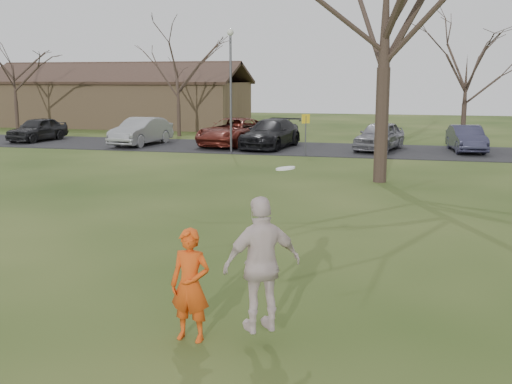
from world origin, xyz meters
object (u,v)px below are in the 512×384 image
Objects in this scene: player_defender at (190,285)px; car_3 at (271,134)px; car_1 at (141,131)px; car_2 at (234,132)px; catching_play at (262,264)px; car_5 at (466,139)px; car_4 at (380,136)px; car_0 at (37,129)px; building at (120,102)px; lamp_post at (231,75)px.

car_3 is (-4.45, 24.87, -0.02)m from player_defender.
car_1 reaches higher than car_2.
catching_play is (7.82, -25.42, 0.41)m from car_2.
car_5 is 1.75× the size of catching_play.
car_2 is (-6.74, 25.45, -0.02)m from player_defender.
car_1 is at bearing -162.66° from car_4.
car_1 reaches higher than car_0.
car_5 is at bearing 11.29° from car_2.
car_5 is (4.44, 0.38, -0.08)m from car_4.
car_5 is 25.98m from catching_play.
car_4 reaches higher than car_0.
car_2 is 0.27× the size of building.
lamp_post is at bearing -65.41° from car_2.
player_defender is 0.71× the size of catching_play.
lamp_post is at bearing -47.91° from building.
lamp_post reaches higher than car_4.
car_5 is (12.61, 0.11, -0.10)m from car_2.
catching_play is at bearing -76.43° from car_4.
player_defender reaches higher than car_1.
car_4 is 25.03m from building.
car_1 reaches higher than car_5.
car_2 reaches higher than car_0.
car_0 is 0.67× the size of lamp_post.
car_3 is at bearing -40.16° from building.
car_0 is 32.18m from catching_play.
car_4 reaches higher than car_5.
car_4 is at bearing 19.70° from lamp_post.
lamp_post is (5.98, -1.98, 3.15)m from car_1.
building is (-21.46, 12.83, 1.13)m from car_4.
building is at bearing 163.52° from car_4.
car_3 is at bearing 9.28° from car_1.
car_2 is 26.60m from catching_play.
car_3 is at bearing -162.60° from car_4.
car_0 is 12.40m from car_2.
building is 3.29× the size of lamp_post.
car_0 is at bearing -173.39° from car_3.
player_defender is 0.27× the size of lamp_post.
lamp_post is (-7.46, -2.67, 3.17)m from car_4.
car_0 is 14.69m from car_3.
building is at bearing 147.40° from car_2.
car_2 is 4.37m from lamp_post.
player_defender reaches higher than car_2.
car_0 is 1.79× the size of catching_play.
catching_play reaches higher than car_2.
car_0 is 7.16m from car_1.
player_defender is 0.35× the size of car_1.
car_3 is (7.55, 0.38, -0.01)m from car_1.
car_2 is at bearing 103.78° from lamp_post.
car_0 is 13.02m from building.
car_1 is 2.01× the size of catching_play.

